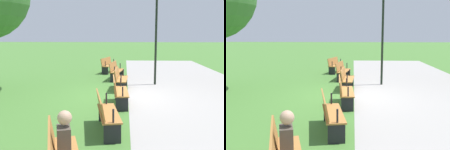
# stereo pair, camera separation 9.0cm
# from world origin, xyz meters

# --- Properties ---
(ground_plane) EXTENTS (120.00, 120.00, 0.00)m
(ground_plane) POSITION_xyz_m (0.00, 0.00, 0.00)
(ground_plane) COLOR #477A33
(path_paving) EXTENTS (26.84, 5.48, 0.01)m
(path_paving) POSITION_xyz_m (0.00, 2.96, 0.00)
(path_paving) COLOR #A39E99
(path_paving) RESTS_ON ground
(bench_0) EXTENTS (1.74, 0.90, 0.89)m
(bench_0) POSITION_xyz_m (-6.13, -0.88, 0.47)
(bench_0) COLOR #B27538
(bench_0) RESTS_ON ground
(bench_1) EXTENTS (1.73, 0.73, 0.89)m
(bench_1) POSITION_xyz_m (-3.70, -0.36, 0.47)
(bench_1) COLOR #B27538
(bench_1) RESTS_ON ground
(bench_2) EXTENTS (1.70, 0.56, 0.89)m
(bench_2) POSITION_xyz_m (-1.24, -0.10, 0.47)
(bench_2) COLOR #B27538
(bench_2) RESTS_ON ground
(bench_3) EXTENTS (1.70, 0.56, 0.89)m
(bench_3) POSITION_xyz_m (1.24, -0.10, 0.47)
(bench_3) COLOR #B27538
(bench_3) RESTS_ON ground
(bench_4) EXTENTS (1.73, 0.73, 0.89)m
(bench_4) POSITION_xyz_m (3.70, -0.36, 0.47)
(bench_4) COLOR #B27538
(bench_4) RESTS_ON ground
(person_seated) EXTENTS (0.43, 0.58, 1.20)m
(person_seated) POSITION_xyz_m (6.11, -0.74, 0.64)
(person_seated) COLOR #4C4238
(person_seated) RESTS_ON ground
(lamp_post) EXTENTS (0.32, 0.32, 4.33)m
(lamp_post) POSITION_xyz_m (-2.46, 1.47, 2.98)
(lamp_post) COLOR black
(lamp_post) RESTS_ON ground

